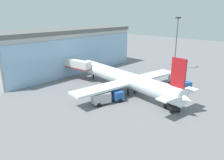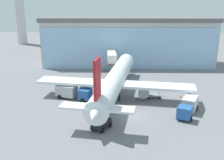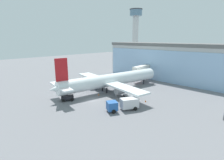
# 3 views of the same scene
# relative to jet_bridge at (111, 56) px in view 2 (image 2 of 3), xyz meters

# --- Properties ---
(ground) EXTENTS (240.00, 240.00, 0.00)m
(ground) POSITION_rel_jet_bridge_xyz_m (4.75, -28.69, -4.48)
(ground) COLOR slate
(terminal_building) EXTENTS (51.11, 13.79, 14.23)m
(terminal_building) POSITION_rel_jet_bridge_xyz_m (4.76, 9.41, 2.63)
(terminal_building) COLOR #B7B7B7
(terminal_building) RESTS_ON ground
(jet_bridge) EXTENTS (3.26, 12.45, 5.87)m
(jet_bridge) POSITION_rel_jet_bridge_xyz_m (0.00, 0.00, 0.00)
(jet_bridge) COLOR silver
(jet_bridge) RESTS_ON ground
(airplane) EXTENTS (31.49, 37.96, 11.21)m
(airplane) POSITION_rel_jet_bridge_xyz_m (1.45, -19.36, -1.03)
(airplane) COLOR white
(airplane) RESTS_ON ground
(catering_truck) EXTENTS (7.61, 4.54, 2.65)m
(catering_truck) POSITION_rel_jet_bridge_xyz_m (-7.02, -20.86, -3.02)
(catering_truck) COLOR #2659A5
(catering_truck) RESTS_ON ground
(fuel_truck) EXTENTS (5.15, 7.53, 2.65)m
(fuel_truck) POSITION_rel_jet_bridge_xyz_m (14.35, -27.37, -3.02)
(fuel_truck) COLOR #2659A5
(fuel_truck) RESTS_ON ground
(baggage_cart) EXTENTS (2.89, 1.76, 1.50)m
(baggage_cart) POSITION_rel_jet_bridge_xyz_m (9.26, -19.80, -3.98)
(baggage_cart) COLOR gray
(baggage_cart) RESTS_ON ground
(pushback_tug) EXTENTS (3.34, 3.70, 2.30)m
(pushback_tug) POSITION_rel_jet_bridge_xyz_m (-0.38, -33.42, -3.51)
(pushback_tug) COLOR black
(pushback_tug) RESTS_ON ground
(safety_cone_nose) EXTENTS (0.36, 0.36, 0.55)m
(safety_cone_nose) POSITION_rel_jet_bridge_xyz_m (2.26, -24.75, -4.21)
(safety_cone_nose) COLOR orange
(safety_cone_nose) RESTS_ON ground
(safety_cone_wingtip) EXTENTS (0.36, 0.36, 0.55)m
(safety_cone_wingtip) POSITION_rel_jet_bridge_xyz_m (14.81, -19.49, -4.21)
(safety_cone_wingtip) COLOR orange
(safety_cone_wingtip) RESTS_ON ground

